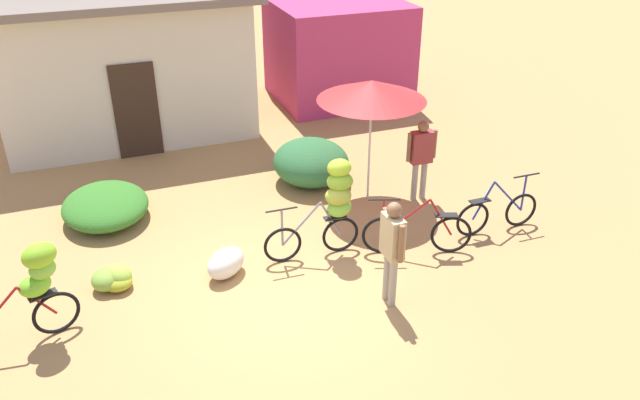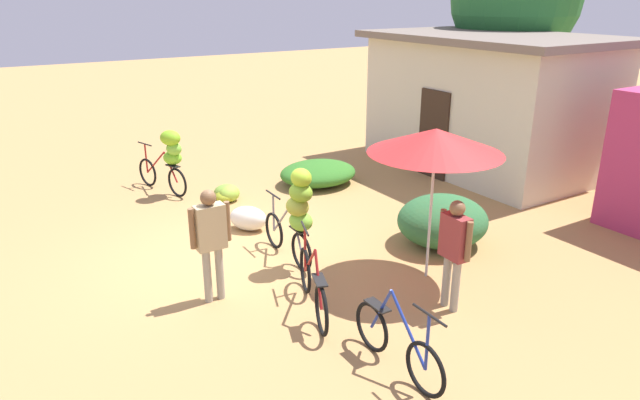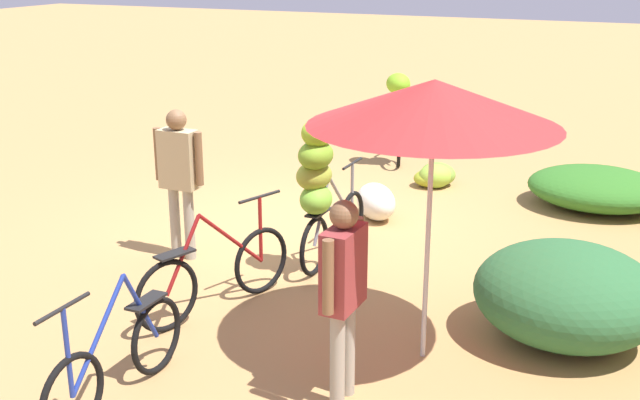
{
  "view_description": "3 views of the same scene",
  "coord_description": "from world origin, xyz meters",
  "px_view_note": "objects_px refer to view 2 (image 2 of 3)",
  "views": [
    {
      "loc": [
        -2.32,
        -7.22,
        5.64
      ],
      "look_at": [
        0.81,
        1.08,
        0.82
      ],
      "focal_mm": 35.63,
      "sensor_mm": 36.0,
      "label": 1
    },
    {
      "loc": [
        7.91,
        -3.17,
        4.03
      ],
      "look_at": [
        0.93,
        1.17,
        1.04
      ],
      "focal_mm": 32.0,
      "sensor_mm": 36.0,
      "label": 2
    },
    {
      "loc": [
        7.75,
        3.79,
        3.19
      ],
      "look_at": [
        0.94,
        0.78,
        0.77
      ],
      "focal_mm": 43.74,
      "sensor_mm": 36.0,
      "label": 3
    }
  ],
  "objects_px": {
    "bicycle_near_pile": "(297,210)",
    "bicycle_by_shop": "(397,344)",
    "produce_sack": "(248,218)",
    "banana_pile_on_ground": "(227,194)",
    "person_bystander": "(211,234)",
    "building_low": "(487,102)",
    "bicycle_leftmost": "(169,156)",
    "person_vendor": "(454,244)",
    "bicycle_center_loaded": "(313,286)",
    "market_umbrella": "(436,141)"
  },
  "relations": [
    {
      "from": "bicycle_near_pile",
      "to": "produce_sack",
      "type": "height_order",
      "value": "bicycle_near_pile"
    },
    {
      "from": "market_umbrella",
      "to": "bicycle_leftmost",
      "type": "xyz_separation_m",
      "value": [
        -5.65,
        -2.07,
        -1.24
      ]
    },
    {
      "from": "person_bystander",
      "to": "banana_pile_on_ground",
      "type": "bearing_deg",
      "value": 154.36
    },
    {
      "from": "building_low",
      "to": "produce_sack",
      "type": "xyz_separation_m",
      "value": [
        0.66,
        -6.61,
        -1.37
      ]
    },
    {
      "from": "bicycle_near_pile",
      "to": "banana_pile_on_ground",
      "type": "distance_m",
      "value": 3.49
    },
    {
      "from": "bicycle_near_pile",
      "to": "banana_pile_on_ground",
      "type": "relative_size",
      "value": 2.15
    },
    {
      "from": "bicycle_leftmost",
      "to": "bicycle_by_shop",
      "type": "height_order",
      "value": "bicycle_leftmost"
    },
    {
      "from": "bicycle_near_pile",
      "to": "person_vendor",
      "type": "height_order",
      "value": "bicycle_near_pile"
    },
    {
      "from": "building_low",
      "to": "banana_pile_on_ground",
      "type": "height_order",
      "value": "building_low"
    },
    {
      "from": "market_umbrella",
      "to": "person_bystander",
      "type": "distance_m",
      "value": 3.34
    },
    {
      "from": "person_vendor",
      "to": "building_low",
      "type": "bearing_deg",
      "value": 129.97
    },
    {
      "from": "bicycle_by_shop",
      "to": "person_bystander",
      "type": "height_order",
      "value": "person_bystander"
    },
    {
      "from": "bicycle_near_pile",
      "to": "produce_sack",
      "type": "relative_size",
      "value": 2.32
    },
    {
      "from": "bicycle_center_loaded",
      "to": "bicycle_by_shop",
      "type": "xyz_separation_m",
      "value": [
        1.61,
        0.13,
        -0.02
      ]
    },
    {
      "from": "banana_pile_on_ground",
      "to": "produce_sack",
      "type": "bearing_deg",
      "value": -10.11
    },
    {
      "from": "building_low",
      "to": "produce_sack",
      "type": "relative_size",
      "value": 8.15
    },
    {
      "from": "produce_sack",
      "to": "person_vendor",
      "type": "bearing_deg",
      "value": 16.45
    },
    {
      "from": "person_bystander",
      "to": "market_umbrella",
      "type": "bearing_deg",
      "value": 71.07
    },
    {
      "from": "bicycle_near_pile",
      "to": "bicycle_center_loaded",
      "type": "bearing_deg",
      "value": -20.96
    },
    {
      "from": "market_umbrella",
      "to": "bicycle_by_shop",
      "type": "distance_m",
      "value": 2.98
    },
    {
      "from": "bicycle_leftmost",
      "to": "bicycle_by_shop",
      "type": "relative_size",
      "value": 1.06
    },
    {
      "from": "banana_pile_on_ground",
      "to": "person_bystander",
      "type": "height_order",
      "value": "person_bystander"
    },
    {
      "from": "bicycle_leftmost",
      "to": "bicycle_center_loaded",
      "type": "height_order",
      "value": "bicycle_leftmost"
    },
    {
      "from": "building_low",
      "to": "person_vendor",
      "type": "bearing_deg",
      "value": -50.03
    },
    {
      "from": "bicycle_by_shop",
      "to": "produce_sack",
      "type": "xyz_separation_m",
      "value": [
        -4.6,
        0.33,
        -0.13
      ]
    },
    {
      "from": "bicycle_leftmost",
      "to": "banana_pile_on_ground",
      "type": "height_order",
      "value": "bicycle_leftmost"
    },
    {
      "from": "person_bystander",
      "to": "bicycle_near_pile",
      "type": "bearing_deg",
      "value": 100.6
    },
    {
      "from": "bicycle_center_loaded",
      "to": "building_low",
      "type": "bearing_deg",
      "value": 117.37
    },
    {
      "from": "building_low",
      "to": "banana_pile_on_ground",
      "type": "relative_size",
      "value": 7.56
    },
    {
      "from": "bicycle_by_shop",
      "to": "banana_pile_on_ground",
      "type": "xyz_separation_m",
      "value": [
        -6.24,
        0.62,
        -0.2
      ]
    },
    {
      "from": "building_low",
      "to": "person_bystander",
      "type": "distance_m",
      "value": 8.53
    },
    {
      "from": "bicycle_by_shop",
      "to": "person_vendor",
      "type": "distance_m",
      "value": 1.74
    },
    {
      "from": "produce_sack",
      "to": "person_vendor",
      "type": "relative_size",
      "value": 0.45
    },
    {
      "from": "market_umbrella",
      "to": "produce_sack",
      "type": "xyz_separation_m",
      "value": [
        -3.05,
        -1.52,
        -1.87
      ]
    },
    {
      "from": "building_low",
      "to": "person_bystander",
      "type": "height_order",
      "value": "building_low"
    },
    {
      "from": "building_low",
      "to": "bicycle_leftmost",
      "type": "height_order",
      "value": "building_low"
    },
    {
      "from": "banana_pile_on_ground",
      "to": "building_low",
      "type": "bearing_deg",
      "value": 81.22
    },
    {
      "from": "market_umbrella",
      "to": "person_vendor",
      "type": "relative_size",
      "value": 1.47
    },
    {
      "from": "market_umbrella",
      "to": "bicycle_center_loaded",
      "type": "relative_size",
      "value": 1.36
    },
    {
      "from": "bicycle_center_loaded",
      "to": "banana_pile_on_ground",
      "type": "xyz_separation_m",
      "value": [
        -4.63,
        0.75,
        -0.21
      ]
    },
    {
      "from": "market_umbrella",
      "to": "bicycle_by_shop",
      "type": "relative_size",
      "value": 1.45
    },
    {
      "from": "person_vendor",
      "to": "person_bystander",
      "type": "xyz_separation_m",
      "value": [
        -1.88,
        -2.62,
        0.05
      ]
    },
    {
      "from": "bicycle_leftmost",
      "to": "bicycle_near_pile",
      "type": "relative_size",
      "value": 1.02
    },
    {
      "from": "bicycle_leftmost",
      "to": "person_vendor",
      "type": "bearing_deg",
      "value": 14.73
    },
    {
      "from": "banana_pile_on_ground",
      "to": "person_bystander",
      "type": "distance_m",
      "value": 4.15
    },
    {
      "from": "produce_sack",
      "to": "person_bystander",
      "type": "xyz_separation_m",
      "value": [
        2.03,
        -1.47,
        0.77
      ]
    },
    {
      "from": "bicycle_near_pile",
      "to": "bicycle_by_shop",
      "type": "xyz_separation_m",
      "value": [
        2.86,
        -0.35,
        -0.61
      ]
    },
    {
      "from": "bicycle_near_pile",
      "to": "person_bystander",
      "type": "xyz_separation_m",
      "value": [
        0.28,
        -1.49,
        0.03
      ]
    },
    {
      "from": "banana_pile_on_ground",
      "to": "person_bystander",
      "type": "bearing_deg",
      "value": -25.64
    },
    {
      "from": "market_umbrella",
      "to": "bicycle_center_loaded",
      "type": "bearing_deg",
      "value": -91.5
    }
  ]
}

